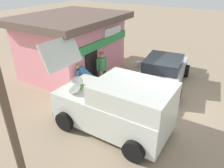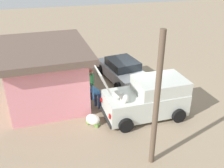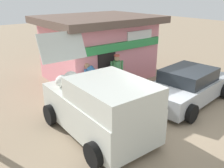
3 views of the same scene
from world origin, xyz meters
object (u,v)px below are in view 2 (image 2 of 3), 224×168
delivery_van (148,98)px  customer_bending (94,93)px  parked_sedan (123,71)px  unloaded_banana_pile (93,120)px  storefront_bar (46,72)px  vendor_standing (91,82)px  paint_bucket (88,72)px

delivery_van → customer_bending: delivery_van is taller
parked_sedan → unloaded_banana_pile: bearing=145.5°
storefront_bar → parked_sedan: (1.12, -4.65, -0.94)m
storefront_bar → delivery_van: 5.49m
storefront_bar → customer_bending: bearing=-127.7°
parked_sedan → customer_bending: bearing=138.8°
unloaded_banana_pile → customer_bending: bearing=-15.9°
delivery_van → vendor_standing: bearing=43.5°
delivery_van → paint_bucket: bearing=18.6°
vendor_standing → customer_bending: size_ratio=1.17×
parked_sedan → unloaded_banana_pile: 5.03m
vendor_standing → customer_bending: bearing=175.4°
storefront_bar → customer_bending: storefront_bar is taller
delivery_van → storefront_bar: bearing=56.7°
delivery_van → vendor_standing: (2.40, 2.28, 0.03)m
delivery_van → parked_sedan: (4.12, -0.10, -0.30)m
paint_bucket → storefront_bar: bearing=134.1°
storefront_bar → unloaded_banana_pile: storefront_bar is taller
vendor_standing → unloaded_banana_pile: size_ratio=1.88×
storefront_bar → unloaded_banana_pile: bearing=-148.9°
unloaded_banana_pile → paint_bucket: bearing=-8.8°
parked_sedan → delivery_van: bearing=178.7°
parked_sedan → vendor_standing: (-1.71, 2.38, 0.33)m
vendor_standing → paint_bucket: 3.31m
delivery_van → customer_bending: 2.70m
delivery_van → customer_bending: size_ratio=3.00×
vendor_standing → unloaded_banana_pile: 2.58m
parked_sedan → paint_bucket: (1.47, 1.98, -0.49)m
storefront_bar → paint_bucket: storefront_bar is taller
vendor_standing → delivery_van: bearing=-136.5°
storefront_bar → vendor_standing: 2.43m
storefront_bar → vendor_standing: (-0.59, -2.28, -0.61)m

